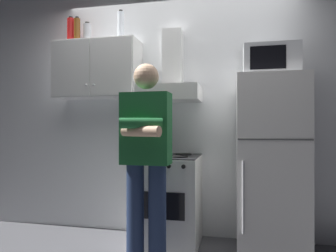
{
  "coord_description": "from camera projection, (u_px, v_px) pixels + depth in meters",
  "views": [
    {
      "loc": [
        0.59,
        -2.71,
        1.15
      ],
      "look_at": [
        0.0,
        0.0,
        1.15
      ],
      "focal_mm": 33.35,
      "sensor_mm": 36.0,
      "label": 1
    }
  ],
  "objects": [
    {
      "name": "stove_oven",
      "position": [
        168.0,
        200.0,
        3.03
      ],
      "size": [
        0.6,
        0.62,
        0.87
      ],
      "color": "white",
      "rests_on": "ground_plane"
    },
    {
      "name": "bottle_soda_red",
      "position": [
        71.0,
        31.0,
        3.39
      ],
      "size": [
        0.08,
        0.08,
        0.29
      ],
      "color": "red",
      "rests_on": "upper_cabinet"
    },
    {
      "name": "back_wall_tiled",
      "position": [
        180.0,
        108.0,
        3.36
      ],
      "size": [
        4.8,
        0.1,
        2.7
      ],
      "primitive_type": "cube",
      "color": "white",
      "rests_on": "ground_plane"
    },
    {
      "name": "range_hood",
      "position": [
        171.0,
        82.0,
        3.15
      ],
      "size": [
        0.6,
        0.44,
        0.75
      ],
      "color": "white"
    },
    {
      "name": "upper_cabinet",
      "position": [
        98.0,
        70.0,
        3.32
      ],
      "size": [
        0.9,
        0.37,
        0.6
      ],
      "color": "silver"
    },
    {
      "name": "bottle_vodka_clear",
      "position": [
        121.0,
        26.0,
        3.31
      ],
      "size": [
        0.07,
        0.07,
        0.33
      ],
      "color": "silver",
      "rests_on": "upper_cabinet"
    },
    {
      "name": "refrigerator",
      "position": [
        271.0,
        165.0,
        2.83
      ],
      "size": [
        0.6,
        0.62,
        1.6
      ],
      "color": "white",
      "rests_on": "ground_plane"
    },
    {
      "name": "person_standing",
      "position": [
        146.0,
        158.0,
        2.45
      ],
      "size": [
        0.38,
        0.33,
        1.64
      ],
      "color": "navy",
      "rests_on": "ground_plane"
    },
    {
      "name": "microwave",
      "position": [
        270.0,
        61.0,
        2.85
      ],
      "size": [
        0.48,
        0.37,
        0.28
      ],
      "color": "#B7BABF",
      "rests_on": "refrigerator"
    },
    {
      "name": "bottle_canister_steel",
      "position": [
        87.0,
        33.0,
        3.38
      ],
      "size": [
        0.08,
        0.08,
        0.23
      ],
      "color": "#B2B5BA",
      "rests_on": "upper_cabinet"
    },
    {
      "name": "bottle_beer_brown",
      "position": [
        77.0,
        30.0,
        3.35
      ],
      "size": [
        0.07,
        0.07,
        0.28
      ],
      "color": "brown",
      "rests_on": "upper_cabinet"
    }
  ]
}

